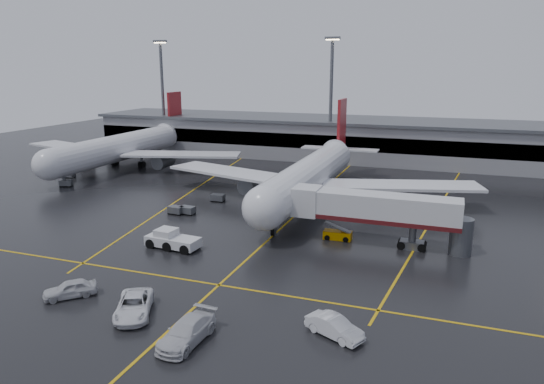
% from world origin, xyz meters
% --- Properties ---
extents(ground, '(220.00, 220.00, 0.00)m').
position_xyz_m(ground, '(0.00, 0.00, 0.00)').
color(ground, black).
rests_on(ground, ground).
extents(apron_line_centre, '(0.25, 90.00, 0.02)m').
position_xyz_m(apron_line_centre, '(0.00, 0.00, 0.01)').
color(apron_line_centre, gold).
rests_on(apron_line_centre, ground).
extents(apron_line_stop, '(60.00, 0.25, 0.02)m').
position_xyz_m(apron_line_stop, '(0.00, -22.00, 0.01)').
color(apron_line_stop, gold).
rests_on(apron_line_stop, ground).
extents(apron_line_left, '(9.99, 69.35, 0.02)m').
position_xyz_m(apron_line_left, '(-20.00, 10.00, 0.01)').
color(apron_line_left, gold).
rests_on(apron_line_left, ground).
extents(apron_line_right, '(7.57, 69.64, 0.02)m').
position_xyz_m(apron_line_right, '(18.00, 10.00, 0.01)').
color(apron_line_right, gold).
rests_on(apron_line_right, ground).
extents(terminal, '(122.00, 19.00, 8.60)m').
position_xyz_m(terminal, '(0.00, 47.93, 4.32)').
color(terminal, gray).
rests_on(terminal, ground).
extents(light_mast_left, '(3.00, 1.20, 25.45)m').
position_xyz_m(light_mast_left, '(-45.00, 42.00, 14.47)').
color(light_mast_left, '#595B60').
rests_on(light_mast_left, ground).
extents(light_mast_mid, '(3.00, 1.20, 25.45)m').
position_xyz_m(light_mast_mid, '(-5.00, 42.00, 14.47)').
color(light_mast_mid, '#595B60').
rests_on(light_mast_mid, ground).
extents(main_airliner, '(48.80, 45.60, 14.10)m').
position_xyz_m(main_airliner, '(0.00, 9.70, 4.21)').
color(main_airliner, silver).
rests_on(main_airliner, ground).
extents(second_airliner, '(48.80, 45.60, 14.10)m').
position_xyz_m(second_airliner, '(-42.00, 21.70, 4.21)').
color(second_airliner, silver).
rests_on(second_airliner, ground).
extents(jet_bridge, '(19.90, 3.40, 6.05)m').
position_xyz_m(jet_bridge, '(11.87, -6.00, 3.93)').
color(jet_bridge, silver).
rests_on(jet_bridge, ground).
extents(pushback_tractor, '(6.29, 3.06, 2.18)m').
position_xyz_m(pushback_tractor, '(-9.24, -14.85, 0.87)').
color(pushback_tractor, silver).
rests_on(pushback_tractor, ground).
extents(belt_loader, '(3.29, 1.60, 2.06)m').
position_xyz_m(belt_loader, '(7.54, -5.76, 0.51)').
color(belt_loader, '#D48B00').
rests_on(belt_loader, ground).
extents(service_van_a, '(4.98, 6.39, 1.61)m').
position_xyz_m(service_van_a, '(-4.00, -29.50, 0.81)').
color(service_van_a, white).
rests_on(service_van_a, ground).
extents(service_van_b, '(2.70, 5.95, 1.69)m').
position_xyz_m(service_van_b, '(2.13, -31.73, 0.84)').
color(service_van_b, silver).
rests_on(service_van_b, ground).
extents(service_van_c, '(4.92, 3.47, 1.54)m').
position_xyz_m(service_van_c, '(12.11, -27.23, 0.77)').
color(service_van_c, silver).
rests_on(service_van_c, ground).
extents(service_van_d, '(4.46, 4.45, 1.53)m').
position_xyz_m(service_van_d, '(-11.18, -28.66, 0.77)').
color(service_van_d, silver).
rests_on(service_van_d, ground).
extents(baggage_cart_a, '(2.10, 1.45, 1.12)m').
position_xyz_m(baggage_cart_a, '(-14.03, -2.78, 0.63)').
color(baggage_cart_a, '#595B60').
rests_on(baggage_cart_a, ground).
extents(baggage_cart_b, '(2.09, 1.45, 1.12)m').
position_xyz_m(baggage_cart_b, '(-15.57, -3.24, 0.63)').
color(baggage_cart_b, '#595B60').
rests_on(baggage_cart_b, ground).
extents(baggage_cart_c, '(2.06, 1.40, 1.12)m').
position_xyz_m(baggage_cart_c, '(-13.08, 4.69, 0.63)').
color(baggage_cart_c, '#595B60').
rests_on(baggage_cart_c, ground).
extents(baggage_cart_d, '(2.12, 1.50, 1.12)m').
position_xyz_m(baggage_cart_d, '(-45.83, 10.44, 0.63)').
color(baggage_cart_d, '#595B60').
rests_on(baggage_cart_d, ground).
extents(baggage_cart_e, '(2.34, 1.94, 1.12)m').
position_xyz_m(baggage_cart_e, '(-41.40, 4.75, 0.63)').
color(baggage_cart_e, '#595B60').
rests_on(baggage_cart_e, ground).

